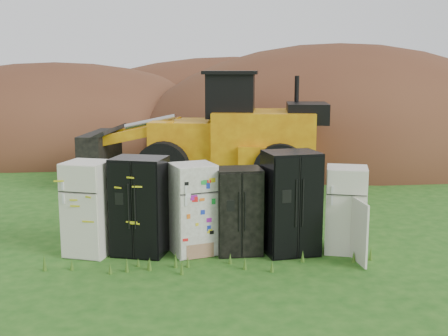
% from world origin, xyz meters
% --- Properties ---
extents(ground, '(120.00, 120.00, 0.00)m').
position_xyz_m(ground, '(0.00, 0.00, 0.00)').
color(ground, '#1C4D14').
rests_on(ground, ground).
extents(fridge_leftmost, '(0.96, 0.93, 1.78)m').
position_xyz_m(fridge_leftmost, '(-2.43, -0.01, 0.89)').
color(fridge_leftmost, silver).
rests_on(fridge_leftmost, ground).
extents(fridge_black_side, '(1.12, 0.97, 1.85)m').
position_xyz_m(fridge_black_side, '(-1.47, -0.01, 0.92)').
color(fridge_black_side, black).
rests_on(fridge_black_side, ground).
extents(fridge_sticker, '(0.97, 0.94, 1.73)m').
position_xyz_m(fridge_sticker, '(-0.47, -0.01, 0.86)').
color(fridge_sticker, white).
rests_on(fridge_sticker, ground).
extents(fridge_dark_mid, '(0.91, 0.77, 1.64)m').
position_xyz_m(fridge_dark_mid, '(0.40, -0.02, 0.82)').
color(fridge_dark_mid, black).
rests_on(fridge_dark_mid, ground).
extents(fridge_black_right, '(1.13, 1.00, 1.95)m').
position_xyz_m(fridge_black_right, '(1.38, -0.03, 0.98)').
color(fridge_black_right, black).
rests_on(fridge_black_right, ground).
extents(fridge_open_door, '(0.88, 0.84, 1.65)m').
position_xyz_m(fridge_open_door, '(2.45, 0.01, 0.83)').
color(fridge_open_door, silver).
rests_on(fridge_open_door, ground).
extents(wheel_loader, '(7.31, 3.59, 3.41)m').
position_xyz_m(wheel_loader, '(-0.38, 5.99, 1.70)').
color(wheel_loader, '#EBA50F').
rests_on(wheel_loader, ground).
extents(dirt_mound_right, '(17.01, 12.48, 8.91)m').
position_xyz_m(dirt_mound_right, '(5.05, 12.25, 0.00)').
color(dirt_mound_right, '#4C2718').
rests_on(dirt_mound_right, ground).
extents(dirt_mound_left, '(17.56, 13.17, 7.46)m').
position_xyz_m(dirt_mound_left, '(-6.95, 14.99, 0.00)').
color(dirt_mound_left, '#4C2718').
rests_on(dirt_mound_left, ground).
extents(dirt_mound_back, '(20.22, 13.48, 8.06)m').
position_xyz_m(dirt_mound_back, '(1.11, 18.06, 0.00)').
color(dirt_mound_back, '#4C2718').
rests_on(dirt_mound_back, ground).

